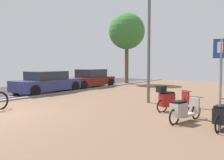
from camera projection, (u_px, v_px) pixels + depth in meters
ground at (15, 121)px, 7.68m from camera, size 21.00×40.00×0.13m
scooter_near at (170, 99)px, 9.10m from camera, size 0.99×1.62×1.00m
scooter_mid at (223, 115)px, 6.66m from camera, size 0.52×1.71×0.77m
scooter_far at (183, 110)px, 7.40m from camera, size 0.70×1.63×0.76m
parked_car_near at (47, 82)px, 14.76m from camera, size 1.92×4.13×1.31m
parked_car_far at (90, 79)px, 18.10m from camera, size 1.81×4.18×1.34m
parking_sign at (221, 75)px, 6.29m from camera, size 0.40×0.07×2.43m
lamp_post at (149, 36)px, 10.85m from camera, size 0.20×0.52×5.42m
street_tree at (127, 32)px, 20.56m from camera, size 3.05×3.05×6.02m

